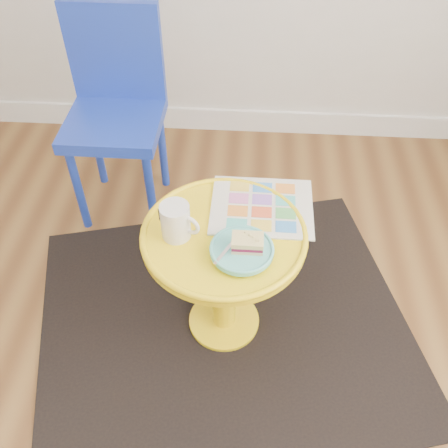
# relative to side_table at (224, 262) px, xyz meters

# --- Properties ---
(rug) EXTENTS (1.53, 1.39, 0.01)m
(rug) POSITION_rel_side_table_xyz_m (0.00, 0.00, -0.33)
(rug) COLOR black
(rug) RESTS_ON ground
(side_table) EXTENTS (0.50, 0.50, 0.47)m
(side_table) POSITION_rel_side_table_xyz_m (0.00, 0.00, 0.00)
(side_table) COLOR yellow
(side_table) RESTS_ON ground
(chair) EXTENTS (0.37, 0.37, 0.84)m
(chair) POSITION_rel_side_table_xyz_m (-0.47, 0.67, 0.14)
(chair) COLOR #1B36B2
(chair) RESTS_ON ground
(newspaper) EXTENTS (0.32, 0.27, 0.01)m
(newspaper) POSITION_rel_side_table_xyz_m (0.11, 0.12, 0.14)
(newspaper) COLOR silver
(newspaper) RESTS_ON side_table
(mug) EXTENTS (0.12, 0.09, 0.11)m
(mug) POSITION_rel_side_table_xyz_m (-0.14, -0.02, 0.19)
(mug) COLOR white
(mug) RESTS_ON side_table
(plate) EXTENTS (0.18, 0.18, 0.02)m
(plate) POSITION_rel_side_table_xyz_m (0.06, -0.08, 0.15)
(plate) COLOR #5EC7C0
(plate) RESTS_ON newspaper
(cake_slice) EXTENTS (0.09, 0.06, 0.04)m
(cake_slice) POSITION_rel_side_table_xyz_m (0.07, -0.07, 0.18)
(cake_slice) COLOR #D3BC8C
(cake_slice) RESTS_ON plate
(fork) EXTENTS (0.08, 0.13, 0.00)m
(fork) POSITION_rel_side_table_xyz_m (0.02, -0.08, 0.16)
(fork) COLOR silver
(fork) RESTS_ON plate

